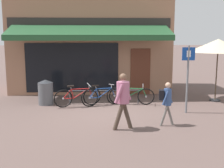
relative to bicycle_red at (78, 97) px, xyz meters
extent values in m
plane|color=brown|center=(1.07, -0.75, -0.38)|extent=(160.00, 160.00, 0.00)
cube|color=#9E7056|center=(0.48, 3.68, 2.08)|extent=(7.52, 3.00, 4.91)
cube|color=black|center=(-0.35, 2.17, 0.87)|extent=(4.14, 0.04, 2.20)
cube|color=#5B2D1E|center=(2.74, 2.17, 0.67)|extent=(0.90, 0.04, 2.10)
cube|color=#282623|center=(0.48, 2.16, 2.84)|extent=(7.15, 0.06, 0.44)
cube|color=#23512D|center=(0.48, 1.43, 2.52)|extent=(6.77, 1.52, 0.50)
cube|color=#23512D|center=(0.48, 0.68, 2.19)|extent=(6.77, 0.03, 0.20)
cylinder|color=#47494F|center=(1.02, 0.29, 0.17)|extent=(2.78, 0.04, 0.04)
cylinder|color=#47494F|center=(-0.32, 0.29, -0.10)|extent=(0.04, 0.04, 0.55)
cylinder|color=#47494F|center=(2.36, 0.29, -0.10)|extent=(0.04, 0.04, 0.55)
torus|color=black|center=(0.54, 0.16, -0.03)|extent=(0.71, 0.33, 0.70)
cylinder|color=#9E9EA3|center=(0.54, 0.16, -0.03)|extent=(0.09, 0.09, 0.08)
torus|color=black|center=(-0.53, -0.15, -0.03)|extent=(0.71, 0.33, 0.70)
cylinder|color=#9E9EA3|center=(-0.53, -0.15, -0.03)|extent=(0.09, 0.09, 0.08)
cylinder|color=#B21E1E|center=(0.14, 0.02, 0.13)|extent=(0.61, 0.17, 0.37)
cylinder|color=#B21E1E|center=(0.10, -0.01, 0.31)|extent=(0.67, 0.23, 0.05)
cylinder|color=#B21E1E|center=(-0.19, -0.07, 0.14)|extent=(0.11, 0.12, 0.37)
cylinder|color=#B21E1E|center=(-0.34, -0.10, -0.04)|extent=(0.38, 0.15, 0.05)
cylinder|color=#B21E1E|center=(-0.38, -0.13, 0.14)|extent=(0.34, 0.08, 0.37)
cylinder|color=#B21E1E|center=(0.49, 0.13, 0.14)|extent=(0.15, 0.12, 0.34)
cylinder|color=#9E9EA3|center=(-0.24, -0.12, 0.36)|extent=(0.06, 0.05, 0.11)
cube|color=black|center=(-0.25, -0.13, 0.43)|extent=(0.26, 0.17, 0.06)
cylinder|color=#9E9EA3|center=(0.43, 0.08, 0.37)|extent=(0.04, 0.05, 0.14)
cylinder|color=#9E9EA3|center=(0.44, 0.07, 0.44)|extent=(0.17, 0.50, 0.09)
torus|color=black|center=(1.42, 0.31, -0.04)|extent=(0.67, 0.32, 0.67)
cylinder|color=#9E9EA3|center=(1.42, 0.31, -0.04)|extent=(0.09, 0.09, 0.08)
torus|color=black|center=(0.45, -0.03, -0.04)|extent=(0.67, 0.32, 0.67)
cylinder|color=#9E9EA3|center=(0.45, -0.03, -0.04)|extent=(0.09, 0.09, 0.08)
cylinder|color=#1E4793|center=(1.05, 0.19, 0.10)|extent=(0.54, 0.25, 0.36)
cylinder|color=#1E4793|center=(1.01, 0.19, 0.28)|extent=(0.61, 0.24, 0.05)
cylinder|color=#1E4793|center=(0.75, 0.09, 0.11)|extent=(0.12, 0.04, 0.35)
cylinder|color=#1E4793|center=(0.62, 0.03, -0.05)|extent=(0.35, 0.15, 0.05)
cylinder|color=#1E4793|center=(0.58, 0.03, 0.12)|extent=(0.30, 0.16, 0.35)
cylinder|color=#1E4793|center=(1.36, 0.30, 0.11)|extent=(0.15, 0.05, 0.32)
cylinder|color=#9E9EA3|center=(0.69, 0.09, 0.33)|extent=(0.06, 0.03, 0.11)
cube|color=black|center=(0.67, 0.09, 0.40)|extent=(0.26, 0.18, 0.06)
cylinder|color=#9E9EA3|center=(1.30, 0.30, 0.34)|extent=(0.04, 0.05, 0.14)
cylinder|color=#9E9EA3|center=(1.30, 0.31, 0.41)|extent=(0.19, 0.50, 0.07)
torus|color=black|center=(2.63, 0.09, -0.05)|extent=(0.67, 0.20, 0.66)
cylinder|color=#9E9EA3|center=(2.63, 0.09, -0.05)|extent=(0.08, 0.08, 0.07)
torus|color=black|center=(1.53, 0.27, -0.05)|extent=(0.67, 0.20, 0.66)
cylinder|color=#9E9EA3|center=(1.53, 0.27, -0.05)|extent=(0.08, 0.08, 0.07)
cylinder|color=#23703D|center=(2.21, 0.15, 0.10)|extent=(0.61, 0.16, 0.35)
cylinder|color=#23703D|center=(2.17, 0.14, 0.27)|extent=(0.69, 0.14, 0.05)
cylinder|color=#23703D|center=(1.87, 0.20, 0.11)|extent=(0.12, 0.05, 0.35)
cylinder|color=#23703D|center=(1.72, 0.24, -0.06)|extent=(0.39, 0.09, 0.05)
cylinder|color=#23703D|center=(1.68, 0.23, 0.11)|extent=(0.33, 0.11, 0.35)
cylinder|color=#23703D|center=(2.57, 0.09, 0.11)|extent=(0.16, 0.04, 0.32)
cylinder|color=#9E9EA3|center=(1.81, 0.20, 0.33)|extent=(0.06, 0.03, 0.11)
cube|color=black|center=(1.80, 0.19, 0.40)|extent=(0.25, 0.14, 0.06)
cylinder|color=#9E9EA3|center=(2.51, 0.09, 0.33)|extent=(0.03, 0.04, 0.14)
cylinder|color=#9E9EA3|center=(2.51, 0.08, 0.40)|extent=(0.11, 0.52, 0.06)
cylinder|color=#47382D|center=(1.57, -2.66, 0.01)|extent=(0.35, 0.18, 0.80)
cylinder|color=#47382D|center=(1.31, -2.81, 0.01)|extent=(0.35, 0.18, 0.80)
cylinder|color=#B26684|center=(1.44, -2.74, 0.70)|extent=(0.43, 0.43, 0.61)
sphere|color=brown|center=(1.44, -2.74, 1.14)|extent=(0.20, 0.20, 0.20)
cylinder|color=#B26684|center=(1.31, -2.92, 0.70)|extent=(0.29, 0.12, 0.55)
cylinder|color=#B26684|center=(1.57, -2.55, 0.70)|extent=(0.29, 0.12, 0.55)
cylinder|color=slate|center=(2.89, -2.44, -0.07)|extent=(0.26, 0.11, 0.64)
cylinder|color=slate|center=(2.69, -2.53, -0.07)|extent=(0.26, 0.11, 0.64)
cylinder|color=#334C7F|center=(2.79, -2.48, 0.49)|extent=(0.26, 0.26, 0.49)
sphere|color=tan|center=(2.79, -2.48, 0.85)|extent=(0.16, 0.16, 0.16)
cylinder|color=#334C7F|center=(2.70, -2.60, 0.49)|extent=(0.21, 0.07, 0.43)
cylinder|color=#334C7F|center=(2.88, -2.37, 0.49)|extent=(0.21, 0.07, 0.43)
cube|color=black|center=(2.61, -2.45, 0.55)|extent=(0.17, 0.21, 0.30)
cylinder|color=#515459|center=(-1.26, 0.41, 0.06)|extent=(0.58, 0.58, 0.87)
cone|color=#33353A|center=(-1.26, 0.41, 0.55)|extent=(0.59, 0.59, 0.12)
cylinder|color=slate|center=(3.82, -1.13, 0.79)|extent=(0.07, 0.07, 2.33)
cube|color=#14429E|center=(3.82, -1.14, 1.68)|extent=(0.44, 0.02, 0.44)
cube|color=white|center=(3.82, -1.16, 1.68)|extent=(0.14, 0.01, 0.22)
cylinder|color=#4C3D2D|center=(5.61, 0.59, 0.87)|extent=(0.05, 0.05, 2.49)
cone|color=beige|center=(5.61, 0.59, 1.90)|extent=(2.33, 2.33, 0.52)
cylinder|color=#262628|center=(5.61, 0.59, -0.35)|extent=(0.44, 0.44, 0.06)
camera|label=1|loc=(0.64, -10.45, 2.24)|focal=45.00mm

